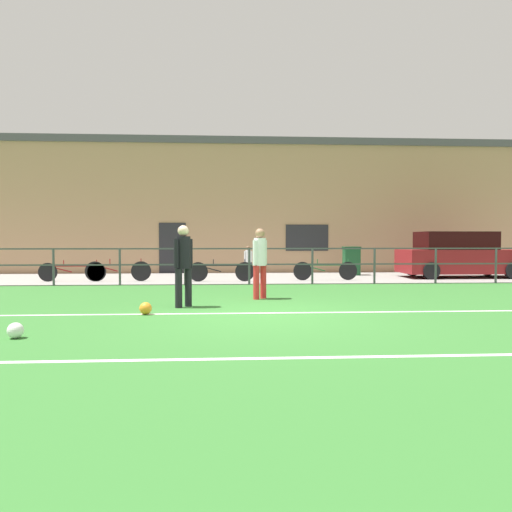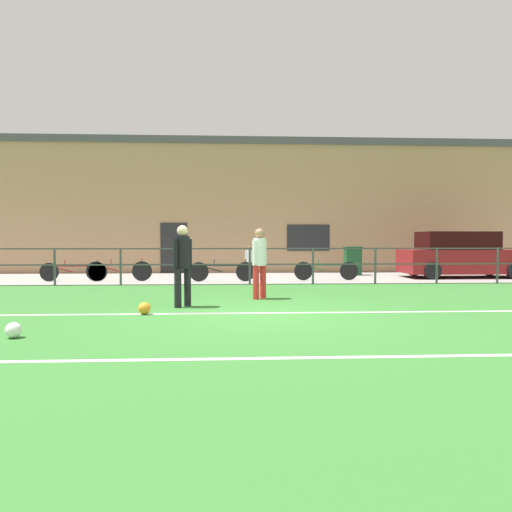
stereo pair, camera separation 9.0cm
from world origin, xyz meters
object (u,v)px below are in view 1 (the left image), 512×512
at_px(soccer_ball_spare, 146,308).
at_px(bicycle_parked_3, 72,272).
at_px(bicycle_parked_1, 325,271).
at_px(soccer_ball_match, 15,330).
at_px(trash_bin_0, 351,261).
at_px(spectator_child, 248,259).
at_px(parked_car_red, 459,256).
at_px(bicycle_parked_0, 118,271).
at_px(player_goalkeeper, 183,261).
at_px(bicycle_parked_2, 221,271).
at_px(player_striker, 260,259).

height_order(soccer_ball_spare, bicycle_parked_3, bicycle_parked_3).
relative_size(bicycle_parked_1, bicycle_parked_3, 1.00).
height_order(soccer_ball_match, trash_bin_0, trash_bin_0).
relative_size(soccer_ball_match, spectator_child, 0.20).
xyz_separation_m(spectator_child, parked_car_red, (7.75, -0.50, 0.13)).
bearing_deg(bicycle_parked_0, trash_bin_0, 14.75).
distance_m(soccer_ball_spare, trash_bin_0, 11.24).
height_order(bicycle_parked_1, bicycle_parked_3, bicycle_parked_1).
bearing_deg(bicycle_parked_1, player_goalkeeper, -125.14).
xyz_separation_m(spectator_child, bicycle_parked_1, (2.58, -1.41, -0.33)).
xyz_separation_m(parked_car_red, bicycle_parked_3, (-13.67, -0.91, -0.46)).
relative_size(bicycle_parked_1, bicycle_parked_2, 1.01).
bearing_deg(soccer_ball_match, player_goalkeeper, 54.78).
height_order(player_goalkeeper, bicycle_parked_3, player_goalkeeper).
xyz_separation_m(player_goalkeeper, bicycle_parked_2, (0.72, 5.79, -0.62)).
bearing_deg(player_striker, player_goalkeeper, -8.20).
bearing_deg(spectator_child, trash_bin_0, 176.66).
bearing_deg(parked_car_red, bicycle_parked_3, -176.20).
bearing_deg(bicycle_parked_0, soccer_ball_spare, -73.26).
distance_m(soccer_ball_spare, bicycle_parked_2, 6.87).
bearing_deg(bicycle_parked_3, player_striker, -38.90).
relative_size(player_striker, trash_bin_0, 1.51).
relative_size(player_goalkeeper, bicycle_parked_0, 0.79).
distance_m(player_striker, bicycle_parked_0, 6.54).
bearing_deg(player_striker, bicycle_parked_2, -123.00).
xyz_separation_m(player_goalkeeper, bicycle_parked_3, (-4.23, 6.05, -0.63)).
bearing_deg(player_striker, bicycle_parked_3, -84.09).
bearing_deg(soccer_ball_match, parked_car_red, 40.78).
bearing_deg(parked_car_red, soccer_ball_spare, -141.84).
height_order(soccer_ball_match, parked_car_red, parked_car_red).
bearing_deg(bicycle_parked_1, bicycle_parked_0, 180.00).
xyz_separation_m(soccer_ball_spare, bicycle_parked_3, (-3.60, 7.00, 0.23)).
bearing_deg(bicycle_parked_1, spectator_child, 151.41).
relative_size(player_striker, soccer_ball_spare, 7.20).
relative_size(player_goalkeeper, player_striker, 1.02).
height_order(player_striker, bicycle_parked_0, player_striker).
xyz_separation_m(bicycle_parked_0, bicycle_parked_1, (6.99, -0.00, -0.02)).
height_order(soccer_ball_match, bicycle_parked_2, bicycle_parked_2).
relative_size(player_striker, bicycle_parked_0, 0.77).
xyz_separation_m(spectator_child, bicycle_parked_0, (-4.41, -1.41, -0.31)).
xyz_separation_m(player_goalkeeper, parked_car_red, (9.44, 6.96, -0.16)).
height_order(soccer_ball_match, spectator_child, spectator_child).
bearing_deg(parked_car_red, bicycle_parked_1, -170.04).
bearing_deg(trash_bin_0, bicycle_parked_3, -167.39).
distance_m(player_goalkeeper, parked_car_red, 11.73).
bearing_deg(player_goalkeeper, soccer_ball_match, 11.30).
distance_m(soccer_ball_match, soccer_ball_spare, 2.55).
height_order(player_striker, bicycle_parked_3, player_striker).
relative_size(spectator_child, bicycle_parked_1, 0.53).
xyz_separation_m(soccer_ball_spare, bicycle_parked_0, (-2.10, 7.00, 0.25)).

